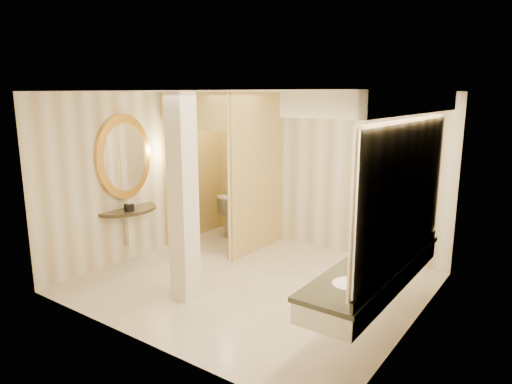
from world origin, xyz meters
TOP-DOWN VIEW (x-y plane):
  - floor at (0.00, 0.00)m, footprint 4.50×4.50m
  - ceiling at (0.00, 0.00)m, footprint 4.50×4.50m
  - wall_back at (0.00, 2.00)m, footprint 4.50×0.02m
  - wall_front at (0.00, -2.00)m, footprint 4.50×0.02m
  - wall_left at (-2.25, 0.00)m, footprint 0.02×4.00m
  - wall_right at (2.25, 0.00)m, footprint 0.02×4.00m
  - toilet_closet at (-1.13, 0.96)m, footprint 1.50×1.55m
  - wall_sconce at (-1.93, 0.43)m, footprint 0.14×0.14m
  - vanity at (1.98, -0.40)m, footprint 0.75×2.79m
  - console_shelf at (-2.21, -0.40)m, footprint 1.03×1.03m
  - pillar at (-0.45, -0.90)m, footprint 0.29×0.29m
  - tissue_box at (-2.00, -0.52)m, footprint 0.13×0.13m
  - toilet at (-1.55, 1.74)m, footprint 0.63×0.87m
  - soap_bottle_a at (1.91, -0.53)m, footprint 0.08×0.08m
  - soap_bottle_b at (1.87, -0.76)m, footprint 0.11×0.11m
  - soap_bottle_c at (1.84, -0.67)m, footprint 0.10×0.10m

SIDE VIEW (x-z plane):
  - floor at x=0.00m, z-range 0.00..0.00m
  - toilet at x=-1.55m, z-range 0.00..0.80m
  - soap_bottle_b at x=1.87m, z-range 0.88..0.99m
  - tissue_box at x=-2.00m, z-range 0.88..0.99m
  - soap_bottle_a at x=1.91m, z-range 0.88..1.03m
  - soap_bottle_c at x=1.84m, z-range 0.88..1.09m
  - console_shelf at x=-2.21m, z-range 0.36..2.33m
  - wall_back at x=0.00m, z-range 0.00..2.70m
  - wall_front at x=0.00m, z-range 0.00..2.70m
  - wall_left at x=-2.25m, z-range 0.00..2.70m
  - wall_right at x=2.25m, z-range 0.00..2.70m
  - pillar at x=-0.45m, z-range 0.00..2.70m
  - toilet_closet at x=-1.13m, z-range 0.04..2.74m
  - vanity at x=1.98m, z-range 0.58..2.67m
  - wall_sconce at x=-1.93m, z-range 1.52..1.94m
  - ceiling at x=0.00m, z-range 2.70..2.70m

